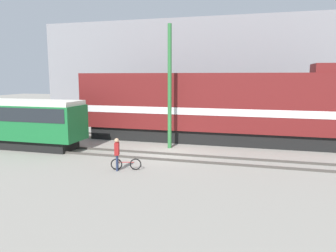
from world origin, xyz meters
TOP-DOWN VIEW (x-y plane):
  - ground_plane at (0.00, 0.00)m, footprint 120.00×120.00m
  - track_near at (0.00, -0.84)m, footprint 60.00×1.50m
  - track_far at (0.00, 4.63)m, footprint 60.00×1.51m
  - building_backdrop at (0.00, 13.88)m, footprint 32.21×6.00m
  - freight_locomotive at (2.12, 4.63)m, footprint 19.87×3.04m
  - streetcar at (-10.72, -0.84)m, footprint 10.07×2.54m
  - bicycle at (-1.07, -3.94)m, footprint 1.58×0.61m
  - person at (-1.45, -4.20)m, footprint 0.31×0.41m
  - utility_pole_left at (-0.30, 1.90)m, footprint 0.27×0.27m

SIDE VIEW (x-z plane):
  - ground_plane at x=0.00m, z-range 0.00..0.00m
  - track_near at x=0.00m, z-range 0.00..0.14m
  - track_far at x=0.00m, z-range 0.00..0.14m
  - bicycle at x=-1.07m, z-range -0.03..0.65m
  - person at x=-1.45m, z-range 0.19..1.93m
  - streetcar at x=-10.72m, z-range 0.24..3.55m
  - freight_locomotive at x=2.12m, z-range -0.18..5.56m
  - utility_pole_left at x=-0.30m, z-range 0.00..8.34m
  - building_backdrop at x=0.00m, z-range 0.00..10.28m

